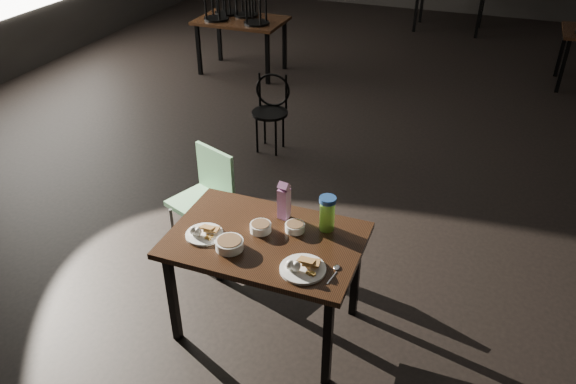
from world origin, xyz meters
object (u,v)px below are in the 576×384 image
at_px(water_bottle, 327,213).
at_px(bentwood_chair, 271,106).
at_px(juice_carton, 284,201).
at_px(school_chair, 206,193).
at_px(main_table, 266,248).

height_order(water_bottle, bentwood_chair, water_bottle).
bearing_deg(juice_carton, bentwood_chair, 114.22).
bearing_deg(school_chair, main_table, -18.62).
distance_m(main_table, water_bottle, 0.44).
height_order(juice_carton, water_bottle, juice_carton).
bearing_deg(school_chair, bentwood_chair, 117.64).
bearing_deg(bentwood_chair, juice_carton, -75.48).
bearing_deg(bentwood_chair, school_chair, -93.63).
bearing_deg(main_table, juice_carton, 83.36).
relative_size(main_table, water_bottle, 5.10).
xyz_separation_m(main_table, school_chair, (-0.78, 0.66, -0.15)).
relative_size(juice_carton, water_bottle, 1.14).
bearing_deg(main_table, school_chair, 139.80).
bearing_deg(bentwood_chair, main_table, -78.25).
height_order(main_table, bentwood_chair, bentwood_chair).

